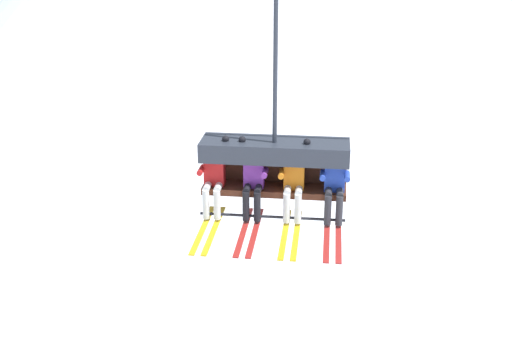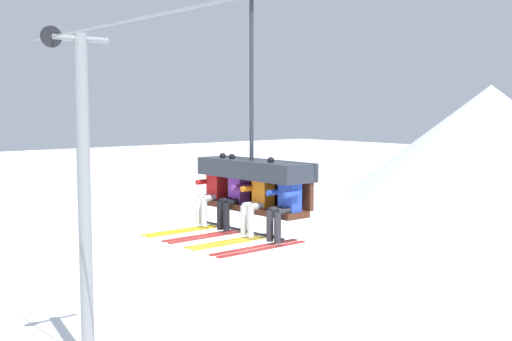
{
  "view_description": "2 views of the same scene",
  "coord_description": "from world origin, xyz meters",
  "px_view_note": "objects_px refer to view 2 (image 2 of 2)",
  "views": [
    {
      "loc": [
        2.11,
        -10.24,
        9.54
      ],
      "look_at": [
        1.01,
        -0.91,
        5.97
      ],
      "focal_mm": 45.0,
      "sensor_mm": 36.0,
      "label": 1
    },
    {
      "loc": [
        9.46,
        -7.69,
        7.27
      ],
      "look_at": [
        1.2,
        -0.63,
        6.22
      ],
      "focal_mm": 45.0,
      "sensor_mm": 36.0,
      "label": 2
    }
  ],
  "objects_px": {
    "skier_purple": "(233,193)",
    "lift_tower_near": "(84,197)",
    "skier_blue": "(284,202)",
    "skier_orange": "(258,196)",
    "skier_red": "(211,189)",
    "chairlift_chair": "(255,175)"
  },
  "relations": [
    {
      "from": "skier_red",
      "to": "lift_tower_near",
      "type": "bearing_deg",
      "value": 172.57
    },
    {
      "from": "chairlift_chair",
      "to": "skier_purple",
      "type": "height_order",
      "value": "chairlift_chair"
    },
    {
      "from": "lift_tower_near",
      "to": "skier_purple",
      "type": "relative_size",
      "value": 5.53
    },
    {
      "from": "skier_red",
      "to": "skier_purple",
      "type": "height_order",
      "value": "same"
    },
    {
      "from": "lift_tower_near",
      "to": "skier_orange",
      "type": "relative_size",
      "value": 5.53
    },
    {
      "from": "chairlift_chair",
      "to": "skier_red",
      "type": "height_order",
      "value": "chairlift_chair"
    },
    {
      "from": "lift_tower_near",
      "to": "skier_blue",
      "type": "xyz_separation_m",
      "value": [
        8.99,
        -0.93,
        0.95
      ]
    },
    {
      "from": "skier_red",
      "to": "skier_purple",
      "type": "relative_size",
      "value": 1.0
    },
    {
      "from": "chairlift_chair",
      "to": "skier_purple",
      "type": "bearing_deg",
      "value": -146.39
    },
    {
      "from": "skier_orange",
      "to": "skier_blue",
      "type": "relative_size",
      "value": 1.0
    },
    {
      "from": "chairlift_chair",
      "to": "skier_red",
      "type": "relative_size",
      "value": 2.31
    },
    {
      "from": "skier_purple",
      "to": "skier_blue",
      "type": "xyz_separation_m",
      "value": [
        1.28,
        -0.01,
        -0.02
      ]
    },
    {
      "from": "lift_tower_near",
      "to": "skier_purple",
      "type": "distance_m",
      "value": 7.83
    },
    {
      "from": "skier_purple",
      "to": "skier_blue",
      "type": "bearing_deg",
      "value": -0.31
    },
    {
      "from": "skier_purple",
      "to": "skier_orange",
      "type": "xyz_separation_m",
      "value": [
        0.64,
        0.0,
        0.0
      ]
    },
    {
      "from": "chairlift_chair",
      "to": "skier_orange",
      "type": "bearing_deg",
      "value": -33.61
    },
    {
      "from": "chairlift_chair",
      "to": "skier_purple",
      "type": "relative_size",
      "value": 2.31
    },
    {
      "from": "lift_tower_near",
      "to": "skier_orange",
      "type": "bearing_deg",
      "value": -6.31
    },
    {
      "from": "skier_purple",
      "to": "lift_tower_near",
      "type": "bearing_deg",
      "value": 173.17
    },
    {
      "from": "lift_tower_near",
      "to": "chairlift_chair",
      "type": "distance_m",
      "value": 8.17
    },
    {
      "from": "skier_red",
      "to": "skier_purple",
      "type": "xyz_separation_m",
      "value": [
        0.63,
        0.0,
        0.0
      ]
    },
    {
      "from": "lift_tower_near",
      "to": "skier_orange",
      "type": "distance_m",
      "value": 8.47
    }
  ]
}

